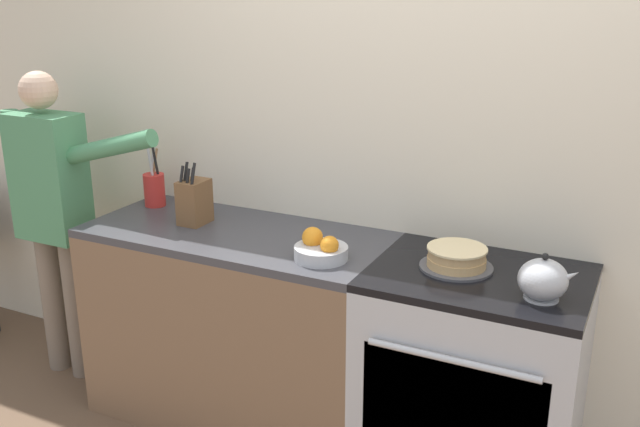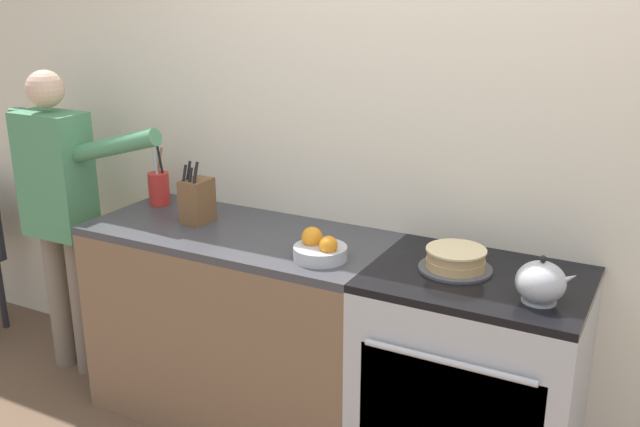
{
  "view_description": "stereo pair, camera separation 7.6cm",
  "coord_description": "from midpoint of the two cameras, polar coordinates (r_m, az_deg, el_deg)",
  "views": [
    {
      "loc": [
        0.87,
        -2.12,
        1.93
      ],
      "look_at": [
        -0.31,
        0.27,
        1.05
      ],
      "focal_mm": 40.0,
      "sensor_mm": 36.0,
      "label": 1
    },
    {
      "loc": [
        0.94,
        -2.08,
        1.93
      ],
      "look_at": [
        -0.31,
        0.27,
        1.05
      ],
      "focal_mm": 40.0,
      "sensor_mm": 36.0,
      "label": 2
    }
  ],
  "objects": [
    {
      "name": "person_baker",
      "position": [
        3.67,
        -19.56,
        1.01
      ],
      "size": [
        0.9,
        0.2,
        1.54
      ],
      "rotation": [
        0.0,
        0.0,
        -0.1
      ],
      "color": "#7A6B5B",
      "rests_on": "ground_plane"
    },
    {
      "name": "fruit_bowl",
      "position": [
        2.74,
        0.77,
        -2.87
      ],
      "size": [
        0.21,
        0.21,
        0.12
      ],
      "color": "#B7BABF",
      "rests_on": "counter_cabinet"
    },
    {
      "name": "layer_cake",
      "position": [
        2.7,
        11.6,
        -3.67
      ],
      "size": [
        0.27,
        0.27,
        0.08
      ],
      "color": "#4C4C51",
      "rests_on": "stove_range"
    },
    {
      "name": "counter_cabinet",
      "position": [
        3.26,
        -5.7,
        -8.87
      ],
      "size": [
        1.32,
        0.61,
        0.9
      ],
      "color": "brown",
      "rests_on": "ground_plane"
    },
    {
      "name": "stove_range",
      "position": [
        2.88,
        12.69,
        -13.22
      ],
      "size": [
        0.8,
        0.64,
        0.9
      ],
      "color": "#B7BABF",
      "rests_on": "ground_plane"
    },
    {
      "name": "wall_back",
      "position": [
        2.94,
        9.35,
        5.59
      ],
      "size": [
        8.0,
        0.04,
        2.6
      ],
      "color": "silver",
      "rests_on": "ground_plane"
    },
    {
      "name": "utensil_crock",
      "position": [
        3.48,
        -12.16,
        2.1
      ],
      "size": [
        0.1,
        0.1,
        0.34
      ],
      "color": "red",
      "rests_on": "counter_cabinet"
    },
    {
      "name": "knife_block",
      "position": [
        3.18,
        -9.14,
        1.05
      ],
      "size": [
        0.11,
        0.14,
        0.29
      ],
      "color": "brown",
      "rests_on": "counter_cabinet"
    },
    {
      "name": "tea_kettle",
      "position": [
        2.5,
        18.12,
        -5.27
      ],
      "size": [
        0.2,
        0.17,
        0.17
      ],
      "color": "#B7BABF",
      "rests_on": "stove_range"
    }
  ]
}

